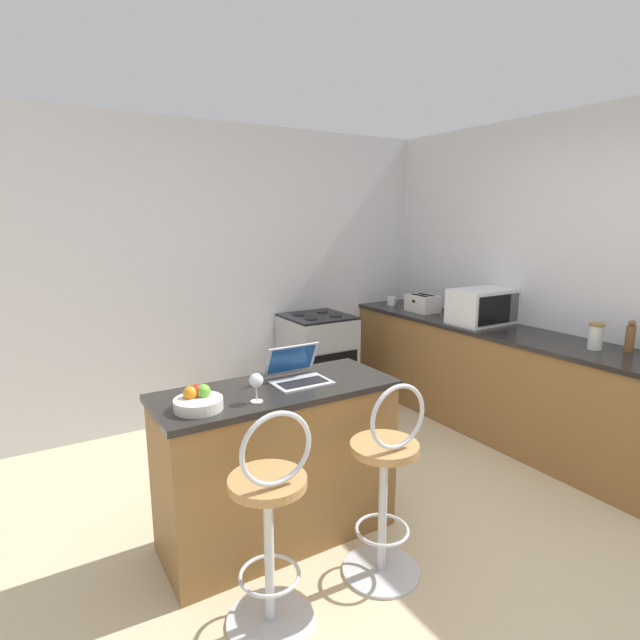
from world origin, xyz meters
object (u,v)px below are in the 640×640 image
object	(u,v)px
bar_stool_near	(270,526)
mug_white	(392,301)
wine_glass_tall	(256,382)
pepper_mill	(630,337)
microwave	(482,306)
fruit_bowl	(198,401)
laptop	(297,372)
toaster	(422,303)
stove_range	(317,362)
storage_jar	(596,336)
bar_stool_far	(386,485)

from	to	relation	value
bar_stool_near	mug_white	bearing A→B (deg)	41.96
wine_glass_tall	pepper_mill	bearing A→B (deg)	-10.02
microwave	fruit_bowl	bearing A→B (deg)	-166.57
laptop	toaster	xyz separation A→B (m)	(2.05, 1.21, 0.03)
fruit_bowl	pepper_mill	world-z (taller)	pepper_mill
mug_white	stove_range	bearing A→B (deg)	-175.35
laptop	storage_jar	world-z (taller)	laptop
bar_stool_near	wine_glass_tall	xyz separation A→B (m)	(0.14, 0.42, 0.51)
toaster	storage_jar	bearing A→B (deg)	-88.23
storage_jar	pepper_mill	distance (m)	0.21
toaster	wine_glass_tall	world-z (taller)	toaster
microwave	mug_white	world-z (taller)	microwave
stove_range	toaster	bearing A→B (deg)	-20.43
microwave	storage_jar	bearing A→B (deg)	-89.94
laptop	bar_stool_near	bearing A→B (deg)	-127.93
laptop	wine_glass_tall	distance (m)	0.38
fruit_bowl	toaster	bearing A→B (deg)	26.55
bar_stool_far	laptop	bearing A→B (deg)	105.88
laptop	pepper_mill	bearing A→B (deg)	-15.76
bar_stool_near	laptop	distance (m)	0.88
bar_stool_near	storage_jar	size ratio (longest dim) A/B	5.67
mug_white	storage_jar	distance (m)	2.13
microwave	stove_range	size ratio (longest dim) A/B	0.59
toaster	stove_range	distance (m)	1.17
stove_range	bar_stool_near	bearing A→B (deg)	-125.40
bar_stool_far	toaster	size ratio (longest dim) A/B	3.54
stove_range	mug_white	xyz separation A→B (m)	(0.96, 0.08, 0.49)
microwave	pepper_mill	world-z (taller)	microwave
mug_white	bar_stool_far	bearing A→B (deg)	-129.72
toaster	bar_stool_near	bearing A→B (deg)	-144.36
toaster	laptop	bearing A→B (deg)	-149.48
bar_stool_far	mug_white	bearing A→B (deg)	50.28
stove_range	storage_jar	size ratio (longest dim) A/B	4.91
laptop	toaster	distance (m)	2.39
fruit_bowl	wine_glass_tall	world-z (taller)	wine_glass_tall
mug_white	pepper_mill	bearing A→B (deg)	-84.90
wine_glass_tall	fruit_bowl	bearing A→B (deg)	167.62
microwave	pepper_mill	xyz separation A→B (m)	(0.13, -1.16, -0.05)
bar_stool_far	stove_range	world-z (taller)	bar_stool_far
laptop	mug_white	distance (m)	2.62
laptop	toaster	world-z (taller)	laptop
microwave	fruit_bowl	size ratio (longest dim) A/B	2.30
mug_white	wine_glass_tall	xyz separation A→B (m)	(-2.36, -1.83, 0.06)
bar_stool_far	storage_jar	world-z (taller)	storage_jar
laptop	mug_white	world-z (taller)	laptop
bar_stool_near	microwave	distance (m)	2.86
bar_stool_far	fruit_bowl	distance (m)	1.01
laptop	toaster	bearing A→B (deg)	30.52
bar_stool_far	microwave	bearing A→B (deg)	30.12
microwave	storage_jar	world-z (taller)	microwave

